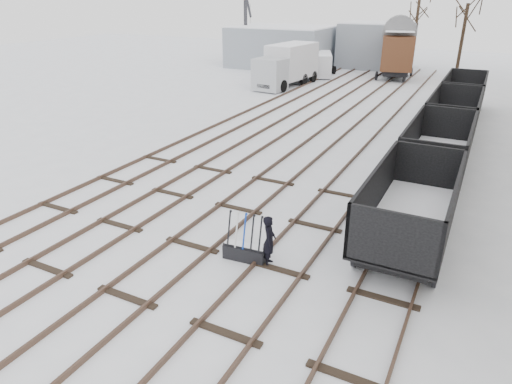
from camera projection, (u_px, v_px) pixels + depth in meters
ground at (192, 246)px, 14.42m from camera, size 120.00×120.00×0.00m
tracks at (331, 134)px, 25.53m from camera, size 13.90×52.00×0.16m
shed_left at (282, 46)px, 48.34m from camera, size 10.00×8.00×4.10m
shed_right at (376, 45)px, 47.77m from camera, size 7.00×6.00×4.50m
ground_frame at (245, 251)px, 13.59m from camera, size 1.33×0.52×1.49m
worker at (269, 241)px, 13.16m from camera, size 0.56×0.67×1.57m
freight_wagon_a at (409, 218)px, 14.12m from camera, size 2.41×6.02×2.46m
freight_wagon_b at (437, 157)px, 19.33m from camera, size 2.41×6.02×2.46m
freight_wagon_c at (452, 122)px, 24.55m from camera, size 2.41×6.02×2.46m
freight_wagon_d at (463, 99)px, 29.76m from camera, size 2.41×6.02×2.46m
box_van_wagon at (397, 50)px, 41.38m from camera, size 4.05×6.07×4.26m
lorry at (287, 65)px, 38.15m from camera, size 3.01×7.65×3.39m
panel_van at (320, 64)px, 43.16m from camera, size 3.67×5.22×2.12m
crane at (247, 45)px, 49.52m from camera, size 2.00×4.71×7.89m
tree_far_left at (415, 33)px, 47.50m from camera, size 0.30×0.30×6.81m
tree_far_right at (462, 42)px, 40.96m from camera, size 0.30×0.30×6.46m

